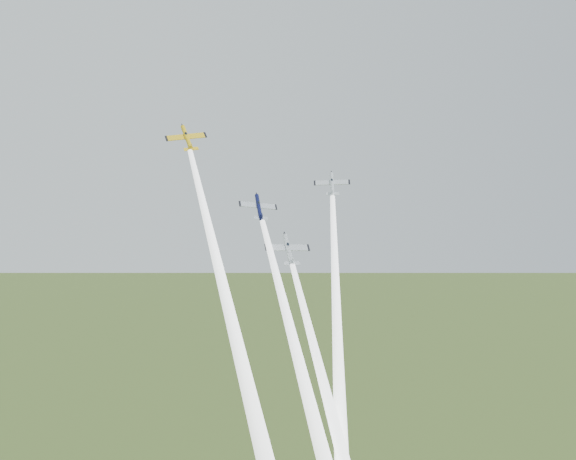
% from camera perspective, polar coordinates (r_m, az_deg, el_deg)
% --- Properties ---
extents(plane_yellow, '(8.99, 6.68, 7.60)m').
position_cam_1_polar(plane_yellow, '(134.27, -7.99, 7.20)').
color(plane_yellow, yellow).
extents(smoke_trail_yellow, '(7.55, 40.35, 47.68)m').
position_cam_1_polar(smoke_trail_yellow, '(114.22, -5.09, -4.70)').
color(smoke_trail_yellow, white).
extents(plane_navy, '(7.32, 5.89, 6.73)m').
position_cam_1_polar(plane_navy, '(127.70, -2.33, 1.83)').
color(plane_navy, '#0D113A').
extents(smoke_trail_navy, '(5.27, 36.96, 43.52)m').
position_cam_1_polar(smoke_trail_navy, '(111.95, 0.84, -10.29)').
color(smoke_trail_navy, white).
extents(plane_silver_right, '(8.02, 7.07, 6.15)m').
position_cam_1_polar(plane_silver_right, '(137.71, 3.50, 3.66)').
color(plane_silver_right, silver).
extents(smoke_trail_silver_right, '(15.61, 43.30, 52.70)m').
position_cam_1_polar(smoke_trail_silver_right, '(116.91, 3.98, -9.87)').
color(smoke_trail_silver_right, white).
extents(plane_silver_low, '(8.29, 6.56, 7.18)m').
position_cam_1_polar(plane_silver_low, '(123.79, 0.03, -1.56)').
color(plane_silver_low, '#B3BAC2').
extents(smoke_trail_silver_low, '(4.68, 39.03, 46.00)m').
position_cam_1_polar(smoke_trail_silver_low, '(109.35, 3.73, -15.23)').
color(smoke_trail_silver_low, white).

